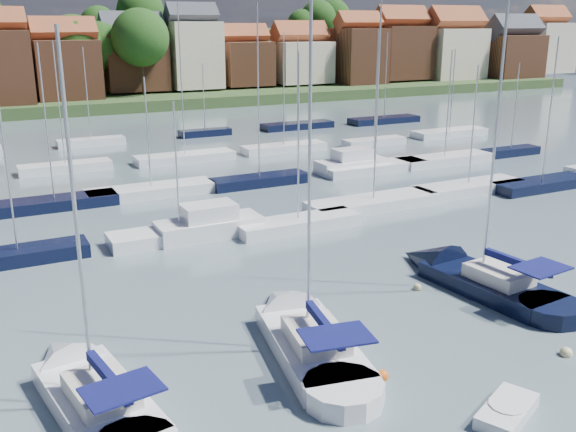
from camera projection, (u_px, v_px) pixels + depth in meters
ground at (190, 170)px, 62.10m from camera, size 260.00×260.00×0.00m
sailboat_left at (87, 389)px, 24.26m from camera, size 4.46×11.18×14.81m
sailboat_centre at (301, 333)px, 28.70m from camera, size 5.18×12.12×15.96m
sailboat_navy at (469, 277)px, 34.91m from camera, size 4.27×11.96×16.21m
tender at (507, 411)px, 23.08m from camera, size 3.26×2.50×0.64m
buoy_c at (382, 378)px, 25.69m from camera, size 0.51×0.51×0.51m
buoy_d at (566, 355)px, 27.46m from camera, size 0.55×0.55×0.55m
buoy_e at (417, 289)px, 34.23m from camera, size 0.45×0.45×0.45m
marina_field at (226, 173)px, 58.66m from camera, size 79.62×41.41×15.93m
far_shore_town at (63, 65)px, 140.84m from camera, size 212.46×90.00×22.27m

